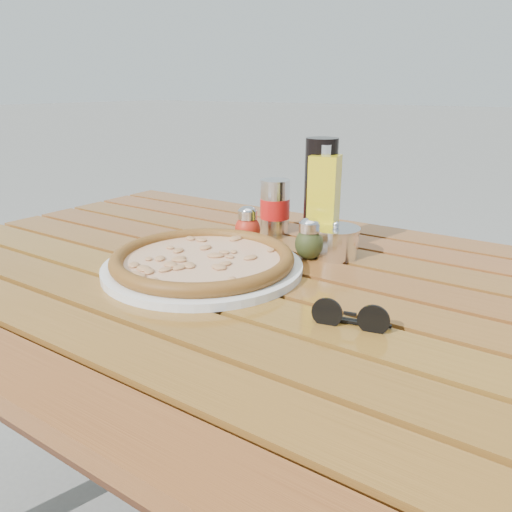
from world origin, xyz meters
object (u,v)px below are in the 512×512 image
Objects in this scene: pizza at (203,259)px; pepper_shaker at (248,226)px; sunglasses at (350,317)px; oregano_shaker at (309,240)px; dark_bottle at (320,193)px; plate at (203,267)px; soda_can at (275,207)px; olive_oil_cruet at (324,202)px; table at (250,314)px; parmesan_tin at (335,241)px.

pizza is 0.18m from pepper_shaker.
pepper_shaker reaches higher than sunglasses.
dark_bottle is (-0.03, 0.10, 0.07)m from oregano_shaker.
dark_bottle reaches higher than plate.
dark_bottle reaches higher than soda_can.
pizza is 0.28m from olive_oil_cruet.
plate is at bearing -81.16° from pepper_shaker.
plate is at bearing 156.34° from sunglasses.
oregano_shaker is 0.20m from soda_can.
soda_can is at bearing 113.09° from table.
olive_oil_cruet is 0.09m from parmesan_tin.
table is 0.30m from dark_bottle.
olive_oil_cruet reaches higher than sunglasses.
dark_bottle is at bearing 33.02° from pepper_shaker.
olive_oil_cruet is 1.94× the size of parmesan_tin.
parmesan_tin is (0.06, -0.06, -0.08)m from dark_bottle.
plate reaches higher than table.
soda_can is (-0.15, 0.12, 0.02)m from oregano_shaker.
sunglasses is (0.34, -0.24, -0.02)m from pepper_shaker.
parmesan_tin is (0.04, 0.04, -0.01)m from oregano_shaker.
parmesan_tin is 0.98× the size of sunglasses.
soda_can reaches higher than table.
sunglasses is at bearing -56.89° from olive_oil_cruet.
pizza is at bearing -81.16° from pepper_shaker.
pizza is 4.57× the size of oregano_shaker.
pepper_shaker is at bearing 126.08° from table.
olive_oil_cruet is (0.15, -0.05, 0.04)m from soda_can.
soda_can is at bearing 95.61° from pizza.
soda_can is at bearing 156.41° from parmesan_tin.
pepper_shaker is 0.17m from olive_oil_cruet.
pizza reaches higher than plate.
pizza is at bearing -84.39° from soda_can.
dark_bottle is at bearing 86.45° from table.
plate is (-0.08, -0.03, 0.08)m from table.
table is at bearing -107.54° from oregano_shaker.
pepper_shaker is at bearing 131.96° from sunglasses.
pizza is at bearing -110.36° from dark_bottle.
soda_can is 0.21m from parmesan_tin.
oregano_shaker reaches higher than sunglasses.
olive_oil_cruet is 0.37m from sunglasses.
pizza is 3.46× the size of parmesan_tin.
sunglasses is (0.20, -0.30, -0.08)m from olive_oil_cruet.
pepper_shaker is 0.76× the size of parmesan_tin.
parmesan_tin is (0.16, 0.21, 0.02)m from plate.
table is 6.67× the size of olive_oil_cruet.
pepper_shaker is 0.37× the size of dark_bottle.
pizza is 0.21m from oregano_shaker.
oregano_shaker is (0.13, 0.17, 0.03)m from plate.
sunglasses is at bearing -10.85° from pizza.
table is at bearing 146.14° from sunglasses.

